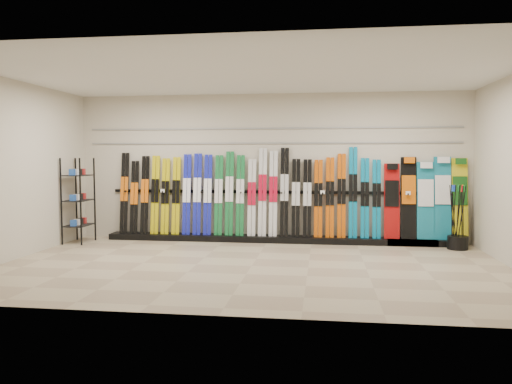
# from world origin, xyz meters

# --- Properties ---
(floor) EXTENTS (8.00, 8.00, 0.00)m
(floor) POSITION_xyz_m (0.00, 0.00, 0.00)
(floor) COLOR gray
(floor) RESTS_ON ground
(back_wall) EXTENTS (8.00, 0.00, 8.00)m
(back_wall) POSITION_xyz_m (0.00, 2.50, 1.50)
(back_wall) COLOR beige
(back_wall) RESTS_ON floor
(left_wall) EXTENTS (0.00, 5.00, 5.00)m
(left_wall) POSITION_xyz_m (-4.00, 0.00, 1.50)
(left_wall) COLOR beige
(left_wall) RESTS_ON floor
(ceiling) EXTENTS (8.00, 8.00, 0.00)m
(ceiling) POSITION_xyz_m (0.00, 0.00, 3.00)
(ceiling) COLOR silver
(ceiling) RESTS_ON back_wall
(ski_rack_base) EXTENTS (8.00, 0.40, 0.12)m
(ski_rack_base) POSITION_xyz_m (0.22, 2.28, 0.06)
(ski_rack_base) COLOR black
(ski_rack_base) RESTS_ON floor
(skis) EXTENTS (5.37, 0.24, 1.80)m
(skis) POSITION_xyz_m (-0.45, 2.33, 0.94)
(skis) COLOR black
(skis) RESTS_ON ski_rack_base
(snowboards) EXTENTS (1.58, 0.25, 1.60)m
(snowboards) POSITION_xyz_m (3.11, 2.36, 0.89)
(snowboards) COLOR #990C0C
(snowboards) RESTS_ON ski_rack_base
(accessory_rack) EXTENTS (0.40, 0.60, 1.70)m
(accessory_rack) POSITION_xyz_m (-3.75, 1.70, 0.85)
(accessory_rack) COLOR black
(accessory_rack) RESTS_ON floor
(pole_bin) EXTENTS (0.37, 0.37, 0.25)m
(pole_bin) POSITION_xyz_m (3.60, 1.93, 0.12)
(pole_bin) COLOR black
(pole_bin) RESTS_ON floor
(ski_poles) EXTENTS (0.30, 0.32, 1.18)m
(ski_poles) POSITION_xyz_m (3.58, 1.93, 0.61)
(ski_poles) COLOR black
(ski_poles) RESTS_ON pole_bin
(slatwall_rail_0) EXTENTS (7.60, 0.02, 0.03)m
(slatwall_rail_0) POSITION_xyz_m (0.00, 2.48, 2.00)
(slatwall_rail_0) COLOR gray
(slatwall_rail_0) RESTS_ON back_wall
(slatwall_rail_1) EXTENTS (7.60, 0.02, 0.03)m
(slatwall_rail_1) POSITION_xyz_m (0.00, 2.48, 2.30)
(slatwall_rail_1) COLOR gray
(slatwall_rail_1) RESTS_ON back_wall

